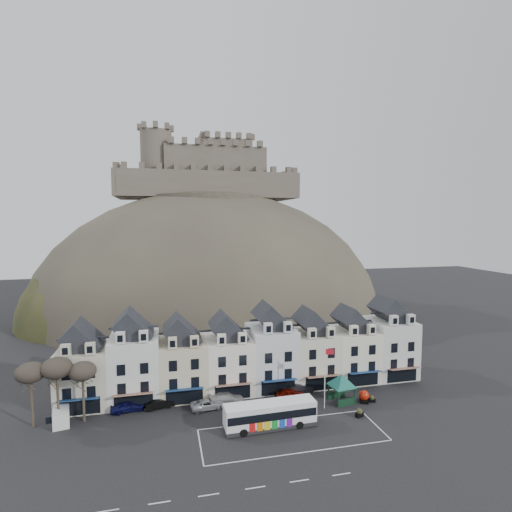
{
  "coord_description": "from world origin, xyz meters",
  "views": [
    {
      "loc": [
        -12.7,
        -42.38,
        25.73
      ],
      "look_at": [
        2.83,
        24.0,
        19.63
      ],
      "focal_mm": 28.0,
      "sensor_mm": 36.0,
      "label": 1
    }
  ],
  "objects": [
    {
      "name": "ground",
      "position": [
        0.0,
        0.0,
        0.0
      ],
      "size": [
        300.0,
        300.0,
        0.0
      ],
      "primitive_type": "plane",
      "color": "black",
      "rests_on": "ground"
    },
    {
      "name": "coach_bay_markings",
      "position": [
        2.0,
        1.25,
        0.0
      ],
      "size": [
        22.0,
        7.5,
        0.01
      ],
      "primitive_type": "cube",
      "color": "silver",
      "rests_on": "ground"
    },
    {
      "name": "townhouse_terrace",
      "position": [
        0.15,
        15.97,
        5.3
      ],
      "size": [
        54.4,
        9.35,
        11.8
      ],
      "color": "beige",
      "rests_on": "ground"
    },
    {
      "name": "castle_hill",
      "position": [
        1.25,
        68.95,
        0.11
      ],
      "size": [
        100.0,
        76.0,
        68.0
      ],
      "color": "#3E3730",
      "rests_on": "ground"
    },
    {
      "name": "castle",
      "position": [
        0.51,
        75.93,
        40.19
      ],
      "size": [
        50.2,
        22.2,
        22.0
      ],
      "color": "brown",
      "rests_on": "ground"
    },
    {
      "name": "tree_left_far",
      "position": [
        -29.0,
        10.5,
        6.9
      ],
      "size": [
        3.61,
        3.61,
        8.24
      ],
      "color": "#342A21",
      "rests_on": "ground"
    },
    {
      "name": "tree_left_mid",
      "position": [
        -26.0,
        10.5,
        7.24
      ],
      "size": [
        3.78,
        3.78,
        8.64
      ],
      "color": "#342A21",
      "rests_on": "ground"
    },
    {
      "name": "tree_left_near",
      "position": [
        -23.0,
        10.5,
        6.55
      ],
      "size": [
        3.43,
        3.43,
        7.84
      ],
      "color": "#342A21",
      "rests_on": "ground"
    },
    {
      "name": "bus",
      "position": [
        -0.16,
        3.55,
        1.79
      ],
      "size": [
        11.57,
        3.04,
        3.24
      ],
      "rotation": [
        0.0,
        0.0,
        0.03
      ],
      "color": "#262628",
      "rests_on": "ground"
    },
    {
      "name": "bus_shelter",
      "position": [
        11.54,
        7.99,
        3.17
      ],
      "size": [
        6.36,
        6.36,
        4.08
      ],
      "rotation": [
        0.0,
        0.0,
        0.15
      ],
      "color": "black",
      "rests_on": "ground"
    },
    {
      "name": "red_buoy",
      "position": [
        14.6,
        7.14,
        0.9
      ],
      "size": [
        1.56,
        1.56,
        1.75
      ],
      "rotation": [
        0.0,
        0.0,
        -0.41
      ],
      "color": "black",
      "rests_on": "ground"
    },
    {
      "name": "flagpole",
      "position": [
        8.54,
        6.73,
        4.93
      ],
      "size": [
        1.22,
        0.38,
        8.63
      ],
      "rotation": [
        0.0,
        0.0,
        -0.26
      ],
      "color": "silver",
      "rests_on": "ground"
    },
    {
      "name": "white_van",
      "position": [
        -25.79,
        10.82,
        1.0
      ],
      "size": [
        2.76,
        4.66,
        1.99
      ],
      "rotation": [
        0.0,
        0.0,
        0.21
      ],
      "color": "white",
      "rests_on": "ground"
    },
    {
      "name": "planter_west",
      "position": [
        12.0,
        3.5,
        0.54
      ],
      "size": [
        1.26,
        0.94,
        1.13
      ],
      "rotation": [
        0.0,
        0.0,
        0.38
      ],
      "color": "black",
      "rests_on": "ground"
    },
    {
      "name": "planter_east",
      "position": [
        15.76,
        7.0,
        0.46
      ],
      "size": [
        1.04,
        0.67,
        0.96
      ],
      "rotation": [
        0.0,
        0.0,
        -0.2
      ],
      "color": "black",
      "rests_on": "ground"
    },
    {
      "name": "car_navy",
      "position": [
        -17.78,
        12.0,
        0.76
      ],
      "size": [
        4.71,
        2.45,
        1.53
      ],
      "primitive_type": "imported",
      "rotation": [
        0.0,
        0.0,
        1.72
      ],
      "color": "#0C0E3F",
      "rests_on": "ground"
    },
    {
      "name": "car_black",
      "position": [
        -13.59,
        12.0,
        0.66
      ],
      "size": [
        4.2,
        2.24,
        1.31
      ],
      "primitive_type": "imported",
      "rotation": [
        0.0,
        0.0,
        1.79
      ],
      "color": "black",
      "rests_on": "ground"
    },
    {
      "name": "car_silver",
      "position": [
        -7.22,
        10.32,
        0.64
      ],
      "size": [
        4.82,
        2.79,
        1.29
      ],
      "primitive_type": "imported",
      "rotation": [
        0.0,
        0.0,
        1.72
      ],
      "color": "#B1B5B9",
      "rests_on": "ground"
    },
    {
      "name": "car_white",
      "position": [
        -4.4,
        11.48,
        0.71
      ],
      "size": [
        4.96,
        2.13,
        1.42
      ],
      "primitive_type": "imported",
      "rotation": [
        0.0,
        0.0,
        1.54
      ],
      "color": "#B9B9B9",
      "rests_on": "ground"
    },
    {
      "name": "car_maroon",
      "position": [
        4.8,
        10.53,
        0.75
      ],
      "size": [
        4.62,
        2.34,
        1.51
      ],
      "primitive_type": "imported",
      "rotation": [
        0.0,
        0.0,
        1.44
      ],
      "color": "#640E05",
      "rests_on": "ground"
    },
    {
      "name": "car_charcoal",
      "position": [
        6.32,
        12.0,
        0.79
      ],
      "size": [
        5.02,
        2.51,
        1.58
      ],
      "primitive_type": "imported",
      "rotation": [
        0.0,
        0.0,
        1.75
      ],
      "color": "black",
      "rests_on": "ground"
    }
  ]
}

